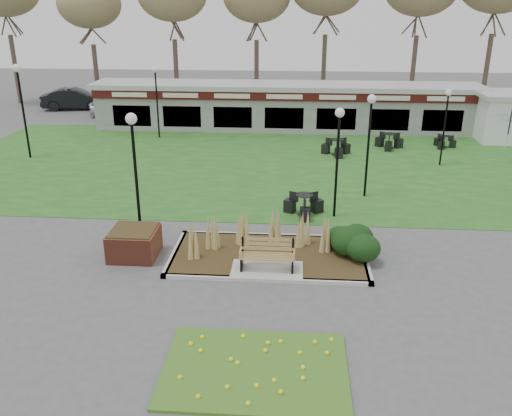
# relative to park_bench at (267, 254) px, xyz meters

# --- Properties ---
(ground) EXTENTS (100.00, 100.00, 0.00)m
(ground) POSITION_rel_park_bench_xyz_m (0.00, -0.25, -0.59)
(ground) COLOR #515154
(ground) RESTS_ON ground
(lawn) EXTENTS (34.00, 16.00, 0.02)m
(lawn) POSITION_rel_park_bench_xyz_m (0.00, 11.75, -0.58)
(lawn) COLOR #215C1D
(lawn) RESTS_ON ground
(flower_bed) EXTENTS (4.20, 3.00, 0.16)m
(flower_bed) POSITION_rel_park_bench_xyz_m (0.00, -4.85, -0.52)
(flower_bed) COLOR #29641C
(flower_bed) RESTS_ON ground
(planting_bed) EXTENTS (6.75, 3.40, 1.27)m
(planting_bed) POSITION_rel_park_bench_xyz_m (1.27, 1.10, -0.22)
(planting_bed) COLOR #372B16
(planting_bed) RESTS_ON ground
(park_bench) EXTENTS (1.70, 0.66, 0.93)m
(park_bench) POSITION_rel_park_bench_xyz_m (0.00, 0.00, 0.00)
(park_bench) COLOR #9F7748
(park_bench) RESTS_ON ground
(brick_planter) EXTENTS (1.50, 1.50, 0.95)m
(brick_planter) POSITION_rel_park_bench_xyz_m (-4.40, 0.75, -0.11)
(brick_planter) COLOR brown
(brick_planter) RESTS_ON ground
(food_pavilion) EXTENTS (24.60, 3.40, 2.90)m
(food_pavilion) POSITION_rel_park_bench_xyz_m (0.00, 19.71, 0.89)
(food_pavilion) COLOR gray
(food_pavilion) RESTS_ON ground
(lamp_post_near_left) EXTENTS (0.38, 0.38, 4.53)m
(lamp_post_near_left) POSITION_rel_park_bench_xyz_m (-4.49, 1.80, 2.71)
(lamp_post_near_left) COLOR black
(lamp_post_near_left) RESTS_ON ground
(lamp_post_near_right) EXTENTS (0.35, 0.35, 4.24)m
(lamp_post_near_right) POSITION_rel_park_bench_xyz_m (2.34, 4.71, 2.50)
(lamp_post_near_right) COLOR black
(lamp_post_near_right) RESTS_ON ground
(lamp_post_mid_left) EXTENTS (0.40, 0.40, 4.86)m
(lamp_post_mid_left) POSITION_rel_park_bench_xyz_m (-13.29, 11.84, 2.95)
(lamp_post_mid_left) COLOR black
(lamp_post_mid_left) RESTS_ON ground
(lamp_post_mid_right) EXTENTS (0.36, 0.36, 4.34)m
(lamp_post_mid_right) POSITION_rel_park_bench_xyz_m (3.77, 7.12, 2.57)
(lamp_post_mid_right) COLOR black
(lamp_post_mid_right) RESTS_ON ground
(lamp_post_far_right) EXTENTS (0.32, 0.32, 3.82)m
(lamp_post_far_right) POSITION_rel_park_bench_xyz_m (8.09, 12.07, 2.20)
(lamp_post_far_right) COLOR black
(lamp_post_far_right) RESTS_ON ground
(lamp_post_far_left) EXTENTS (0.35, 0.35, 4.22)m
(lamp_post_far_left) POSITION_rel_park_bench_xyz_m (-7.53, 16.75, 2.49)
(lamp_post_far_left) COLOR black
(lamp_post_far_left) RESTS_ON ground
(bistro_set_a) EXTENTS (1.59, 1.43, 0.85)m
(bistro_set_a) POSITION_rel_park_bench_xyz_m (1.16, 4.75, -0.29)
(bistro_set_a) COLOR black
(bistro_set_a) RESTS_ON ground
(bistro_set_b) EXTENTS (1.60, 1.48, 0.86)m
(bistro_set_b) POSITION_rel_park_bench_xyz_m (2.98, 13.60, -0.28)
(bistro_set_b) COLOR black
(bistro_set_b) RESTS_ON ground
(bistro_set_c) EXTENTS (1.11, 1.28, 0.68)m
(bistro_set_c) POSITION_rel_park_bench_xyz_m (9.13, 15.64, -0.34)
(bistro_set_c) COLOR black
(bistro_set_c) RESTS_ON ground
(bistro_set_d) EXTENTS (1.56, 1.49, 0.84)m
(bistro_set_d) POSITION_rel_park_bench_xyz_m (6.00, 15.21, -0.29)
(bistro_set_d) COLOR black
(bistro_set_d) RESTS_ON ground
(patio_umbrella) EXTENTS (2.50, 2.53, 2.59)m
(patio_umbrella) POSITION_rel_park_bench_xyz_m (11.46, 12.75, 1.06)
(patio_umbrella) COLOR black
(patio_umbrella) RESTS_ON ground
(car_silver) EXTENTS (4.14, 2.16, 1.35)m
(car_silver) POSITION_rel_park_bench_xyz_m (-11.97, 22.83, 0.08)
(car_silver) COLOR silver
(car_silver) RESTS_ON ground
(car_black) EXTENTS (5.08, 2.58, 1.60)m
(car_black) POSITION_rel_park_bench_xyz_m (-16.02, 25.11, 0.21)
(car_black) COLOR black
(car_black) RESTS_ON ground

